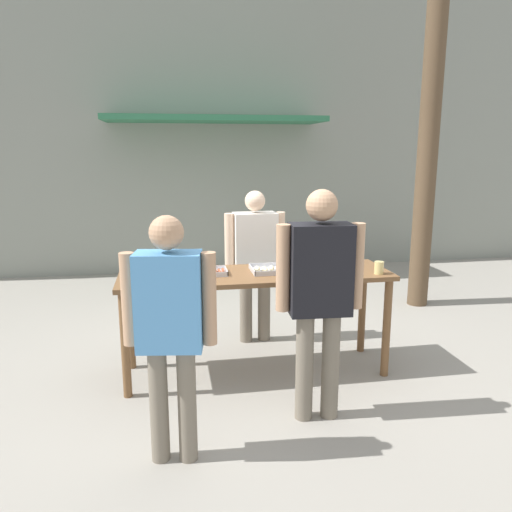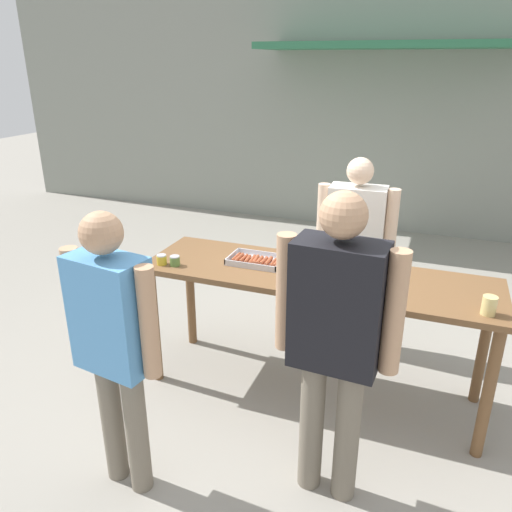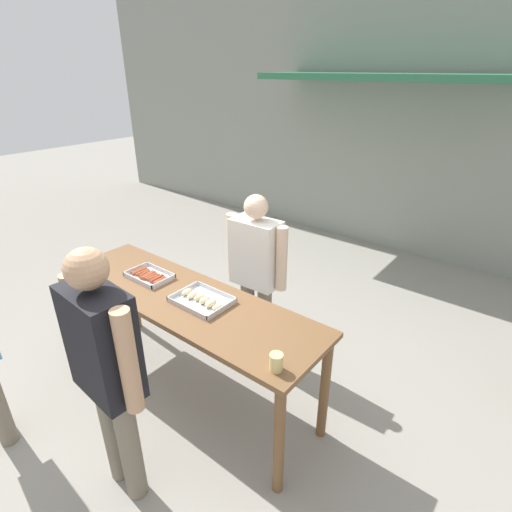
{
  "view_description": "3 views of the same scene",
  "coord_description": "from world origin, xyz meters",
  "px_view_note": "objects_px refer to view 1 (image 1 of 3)",
  "views": [
    {
      "loc": [
        -0.74,
        -4.14,
        1.99
      ],
      "look_at": [
        0.0,
        0.0,
        1.07
      ],
      "focal_mm": 35.0,
      "sensor_mm": 36.0,
      "label": 1
    },
    {
      "loc": [
        0.7,
        -2.99,
        2.25
      ],
      "look_at": [
        -0.44,
        0.03,
        0.97
      ],
      "focal_mm": 35.0,
      "sensor_mm": 36.0,
      "label": 2
    },
    {
      "loc": [
        2.06,
        -1.71,
        2.51
      ],
      "look_at": [
        0.12,
        0.74,
        1.02
      ],
      "focal_mm": 28.0,
      "sensor_mm": 36.0,
      "label": 3
    }
  ],
  "objects_px": {
    "food_tray_sausages": "(205,272)",
    "person_customer_with_cup": "(320,287)",
    "condiment_jar_ketchup": "(144,280)",
    "person_customer_holding_hotdog": "(170,320)",
    "condiment_jar_mustard": "(131,281)",
    "person_server_behind_table": "(255,254)",
    "food_tray_buns": "(275,269)",
    "utility_pole": "(433,79)",
    "beer_cup": "(379,268)"
  },
  "relations": [
    {
      "from": "person_server_behind_table",
      "to": "person_customer_holding_hotdog",
      "type": "height_order",
      "value": "person_customer_holding_hotdog"
    },
    {
      "from": "condiment_jar_ketchup",
      "to": "utility_pole",
      "type": "relative_size",
      "value": 0.01
    },
    {
      "from": "person_server_behind_table",
      "to": "utility_pole",
      "type": "bearing_deg",
      "value": 18.39
    },
    {
      "from": "beer_cup",
      "to": "person_server_behind_table",
      "type": "distance_m",
      "value": 1.33
    },
    {
      "from": "condiment_jar_ketchup",
      "to": "person_server_behind_table",
      "type": "bearing_deg",
      "value": 41.95
    },
    {
      "from": "utility_pole",
      "to": "condiment_jar_mustard",
      "type": "bearing_deg",
      "value": -152.05
    },
    {
      "from": "food_tray_buns",
      "to": "condiment_jar_ketchup",
      "type": "relative_size",
      "value": 5.97
    },
    {
      "from": "utility_pole",
      "to": "food_tray_sausages",
      "type": "bearing_deg",
      "value": -151.08
    },
    {
      "from": "food_tray_buns",
      "to": "person_customer_with_cup",
      "type": "height_order",
      "value": "person_customer_with_cup"
    },
    {
      "from": "condiment_jar_mustard",
      "to": "person_customer_with_cup",
      "type": "height_order",
      "value": "person_customer_with_cup"
    },
    {
      "from": "condiment_jar_mustard",
      "to": "person_server_behind_table",
      "type": "relative_size",
      "value": 0.04
    },
    {
      "from": "food_tray_sausages",
      "to": "food_tray_buns",
      "type": "distance_m",
      "value": 0.62
    },
    {
      "from": "condiment_jar_ketchup",
      "to": "person_customer_with_cup",
      "type": "distance_m",
      "value": 1.41
    },
    {
      "from": "person_customer_with_cup",
      "to": "food_tray_sausages",
      "type": "bearing_deg",
      "value": -46.19
    },
    {
      "from": "person_server_behind_table",
      "to": "person_customer_with_cup",
      "type": "height_order",
      "value": "person_customer_with_cup"
    },
    {
      "from": "food_tray_sausages",
      "to": "condiment_jar_ketchup",
      "type": "distance_m",
      "value": 0.56
    },
    {
      "from": "food_tray_sausages",
      "to": "person_customer_with_cup",
      "type": "distance_m",
      "value": 1.16
    },
    {
      "from": "food_tray_buns",
      "to": "person_customer_holding_hotdog",
      "type": "relative_size",
      "value": 0.26
    },
    {
      "from": "condiment_jar_mustard",
      "to": "person_customer_holding_hotdog",
      "type": "height_order",
      "value": "person_customer_holding_hotdog"
    },
    {
      "from": "person_customer_holding_hotdog",
      "to": "utility_pole",
      "type": "bearing_deg",
      "value": -129.76
    },
    {
      "from": "person_server_behind_table",
      "to": "person_customer_holding_hotdog",
      "type": "distance_m",
      "value": 2.12
    },
    {
      "from": "utility_pole",
      "to": "person_customer_holding_hotdog",
      "type": "bearing_deg",
      "value": -138.54
    },
    {
      "from": "food_tray_sausages",
      "to": "person_customer_holding_hotdog",
      "type": "bearing_deg",
      "value": -104.3
    },
    {
      "from": "food_tray_buns",
      "to": "person_server_behind_table",
      "type": "distance_m",
      "value": 0.72
    },
    {
      "from": "condiment_jar_mustard",
      "to": "condiment_jar_ketchup",
      "type": "height_order",
      "value": "same"
    },
    {
      "from": "condiment_jar_mustard",
      "to": "utility_pole",
      "type": "bearing_deg",
      "value": 27.95
    },
    {
      "from": "condiment_jar_ketchup",
      "to": "person_customer_holding_hotdog",
      "type": "distance_m",
      "value": 1.0
    },
    {
      "from": "condiment_jar_mustard",
      "to": "person_server_behind_table",
      "type": "xyz_separation_m",
      "value": [
        1.16,
        0.97,
        -0.03
      ]
    },
    {
      "from": "beer_cup",
      "to": "person_customer_holding_hotdog",
      "type": "bearing_deg",
      "value": -151.54
    },
    {
      "from": "food_tray_buns",
      "to": "utility_pole",
      "type": "bearing_deg",
      "value": 35.17
    },
    {
      "from": "beer_cup",
      "to": "utility_pole",
      "type": "bearing_deg",
      "value": 52.98
    },
    {
      "from": "condiment_jar_mustard",
      "to": "beer_cup",
      "type": "distance_m",
      "value": 2.08
    },
    {
      "from": "condiment_jar_mustard",
      "to": "person_customer_with_cup",
      "type": "distance_m",
      "value": 1.49
    },
    {
      "from": "condiment_jar_mustard",
      "to": "condiment_jar_ketchup",
      "type": "xyz_separation_m",
      "value": [
        0.1,
        0.01,
        0.0
      ]
    },
    {
      "from": "food_tray_sausages",
      "to": "person_customer_with_cup",
      "type": "height_order",
      "value": "person_customer_with_cup"
    },
    {
      "from": "food_tray_sausages",
      "to": "person_customer_with_cup",
      "type": "bearing_deg",
      "value": -49.59
    },
    {
      "from": "person_server_behind_table",
      "to": "person_customer_with_cup",
      "type": "bearing_deg",
      "value": -85.52
    },
    {
      "from": "condiment_jar_mustard",
      "to": "utility_pole",
      "type": "xyz_separation_m",
      "value": [
        3.46,
        1.83,
        1.83
      ]
    },
    {
      "from": "condiment_jar_ketchup",
      "to": "person_server_behind_table",
      "type": "height_order",
      "value": "person_server_behind_table"
    },
    {
      "from": "person_server_behind_table",
      "to": "condiment_jar_ketchup",
      "type": "bearing_deg",
      "value": -140.25
    },
    {
      "from": "person_customer_holding_hotdog",
      "to": "person_customer_with_cup",
      "type": "height_order",
      "value": "person_customer_with_cup"
    },
    {
      "from": "person_customer_with_cup",
      "to": "utility_pole",
      "type": "xyz_separation_m",
      "value": [
        2.11,
        2.46,
        1.77
      ]
    },
    {
      "from": "food_tray_buns",
      "to": "person_server_behind_table",
      "type": "xyz_separation_m",
      "value": [
        -0.05,
        0.72,
        -0.01
      ]
    },
    {
      "from": "person_customer_with_cup",
      "to": "food_tray_buns",
      "type": "bearing_deg",
      "value": -78.03
    },
    {
      "from": "person_customer_holding_hotdog",
      "to": "person_customer_with_cup",
      "type": "xyz_separation_m",
      "value": [
        1.06,
        0.34,
        0.06
      ]
    },
    {
      "from": "person_server_behind_table",
      "to": "food_tray_sausages",
      "type": "bearing_deg",
      "value": -130.32
    },
    {
      "from": "condiment_jar_ketchup",
      "to": "person_customer_with_cup",
      "type": "xyz_separation_m",
      "value": [
        1.25,
        -0.64,
        0.06
      ]
    },
    {
      "from": "condiment_jar_mustard",
      "to": "person_customer_holding_hotdog",
      "type": "relative_size",
      "value": 0.04
    },
    {
      "from": "food_tray_sausages",
      "to": "food_tray_buns",
      "type": "height_order",
      "value": "food_tray_buns"
    },
    {
      "from": "beer_cup",
      "to": "person_server_behind_table",
      "type": "xyz_separation_m",
      "value": [
        -0.91,
        0.97,
        -0.05
      ]
    }
  ]
}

